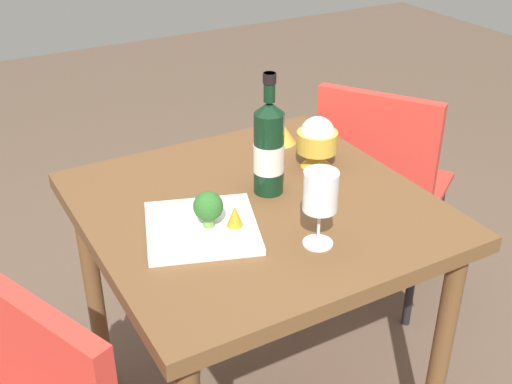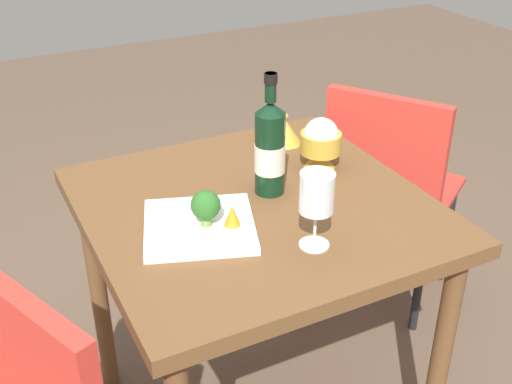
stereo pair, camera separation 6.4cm
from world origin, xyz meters
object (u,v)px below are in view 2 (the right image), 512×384
wine_glass (317,195)px  serving_plate (199,226)px  chair_near_window (388,179)px  broccoli_floret (206,206)px  rice_bowl (321,142)px  wine_bottle (270,148)px  rice_bowl_lid (285,131)px  carrot_garnish_left (232,215)px

wine_glass → serving_plate: wine_glass is taller
chair_near_window → broccoli_floret: broccoli_floret is taller
rice_bowl → wine_glass: bearing=56.5°
rice_bowl → broccoli_floret: bearing=21.5°
wine_bottle → broccoli_floret: wine_bottle is taller
rice_bowl → serving_plate: size_ratio=0.45×
wine_bottle → wine_glass: wine_bottle is taller
wine_glass → rice_bowl: bearing=-123.5°
chair_near_window → rice_bowl_lid: size_ratio=8.50×
wine_glass → wine_bottle: bearing=-95.7°
wine_bottle → wine_glass: bearing=84.3°
chair_near_window → serving_plate: (0.82, 0.34, 0.24)m
wine_bottle → serving_plate: bearing=20.6°
rice_bowl → carrot_garnish_left: size_ratio=2.82×
carrot_garnish_left → serving_plate: bearing=-31.6°
chair_near_window → rice_bowl_lid: (0.42, 0.02, 0.27)m
wine_bottle → broccoli_floret: bearing=24.6°
rice_bowl_lid → serving_plate: (0.40, 0.32, -0.03)m
serving_plate → rice_bowl_lid: bearing=-141.1°
chair_near_window → serving_plate: chair_near_window is taller
wine_glass → rice_bowl_lid: wine_glass is taller
rice_bowl_lid → broccoli_floret: size_ratio=1.17×
wine_bottle → rice_bowl_lid: 0.31m
serving_plate → chair_near_window: bearing=-157.3°
chair_near_window → carrot_garnish_left: bearing=-96.4°
chair_near_window → wine_glass: (0.62, 0.52, 0.36)m
chair_near_window → wine_glass: 0.88m
wine_glass → rice_bowl_lid: (-0.20, -0.50, -0.09)m
chair_near_window → serving_plate: 0.92m
serving_plate → wine_glass: bearing=138.7°
broccoli_floret → carrot_garnish_left: broccoli_floret is taller
serving_plate → carrot_garnish_left: bearing=148.4°
chair_near_window → wine_glass: size_ratio=4.75×
chair_near_window → rice_bowl: bearing=-97.3°
broccoli_floret → carrot_garnish_left: size_ratio=1.71×
wine_glass → rice_bowl: wine_glass is taller
rice_bowl_lid → serving_plate: rice_bowl_lid is taller
wine_glass → carrot_garnish_left: 0.21m
rice_bowl → broccoli_floret: rice_bowl is taller
wine_bottle → rice_bowl: (-0.19, -0.06, -0.05)m
serving_plate → carrot_garnish_left: (-0.07, 0.04, 0.03)m
rice_bowl_lid → broccoli_floret: 0.52m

